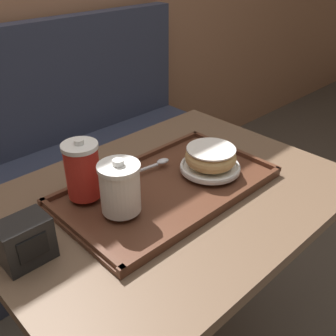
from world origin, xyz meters
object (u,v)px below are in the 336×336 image
coffee_cup_front (121,188)px  spoon (154,164)px  coffee_cup_rear (82,170)px  napkin_dispenser (25,241)px  donut_chocolate_glazed (211,156)px

coffee_cup_front → spoon: bearing=27.5°
coffee_cup_rear → napkin_dispenser: 0.21m
coffee_cup_front → donut_chocolate_glazed: (0.27, -0.02, -0.02)m
coffee_cup_rear → napkin_dispenser: coffee_cup_rear is taller
coffee_cup_front → donut_chocolate_glazed: 0.27m
donut_chocolate_glazed → napkin_dispenser: (-0.48, 0.04, -0.02)m
napkin_dispenser → coffee_cup_front: bearing=-6.7°
napkin_dispenser → donut_chocolate_glazed: bearing=-5.1°
coffee_cup_front → napkin_dispenser: bearing=173.3°
coffee_cup_front → napkin_dispenser: 0.22m
coffee_cup_front → coffee_cup_rear: size_ratio=0.88×
spoon → napkin_dispenser: napkin_dispenser is taller
coffee_cup_front → napkin_dispenser: (-0.21, 0.02, -0.03)m
donut_chocolate_glazed → napkin_dispenser: 0.48m
spoon → napkin_dispenser: size_ratio=1.71×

